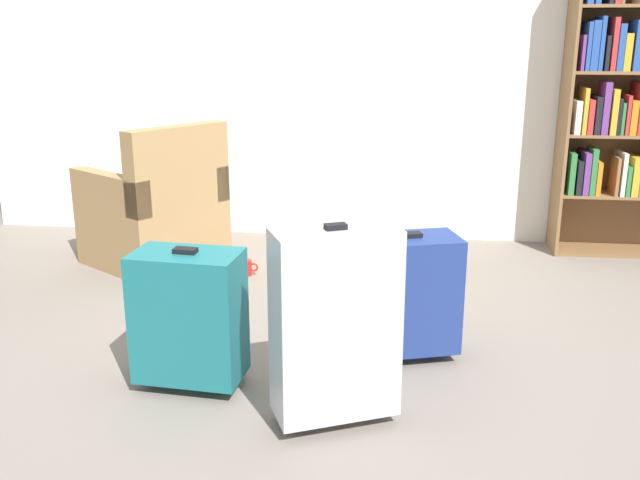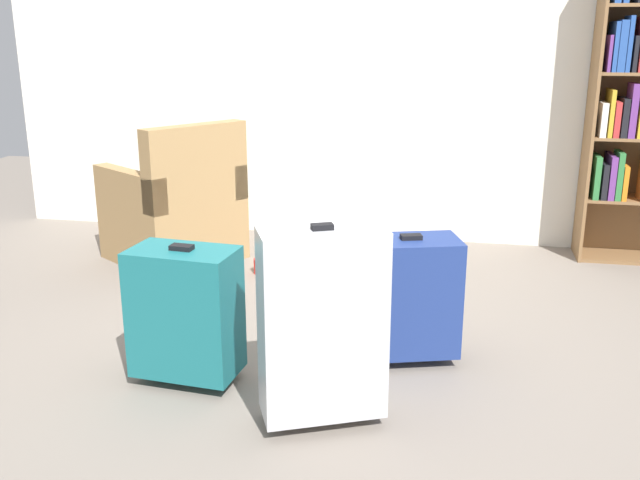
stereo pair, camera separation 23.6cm
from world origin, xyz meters
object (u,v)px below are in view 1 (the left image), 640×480
mug (246,268)px  suitcase_silver (335,323)px  suitcase_teal (189,316)px  suitcase_navy_blue (409,293)px  armchair (157,215)px

mug → suitcase_silver: 1.81m
suitcase_teal → mug: bearing=93.4°
mug → suitcase_teal: 1.44m
suitcase_teal → suitcase_silver: size_ratio=0.77×
mug → suitcase_silver: bearing=-66.6°
suitcase_navy_blue → suitcase_silver: 0.67m
suitcase_teal → suitcase_silver: 0.66m
suitcase_teal → suitcase_navy_blue: 0.98m
mug → suitcase_teal: suitcase_teal is taller
mug → suitcase_navy_blue: size_ratio=0.20×
mug → suitcase_teal: (0.08, -1.41, 0.27)m
armchair → suitcase_teal: 1.74m
mug → suitcase_navy_blue: bearing=-46.3°
armchair → suitcase_silver: size_ratio=1.24×
armchair → mug: armchair is taller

